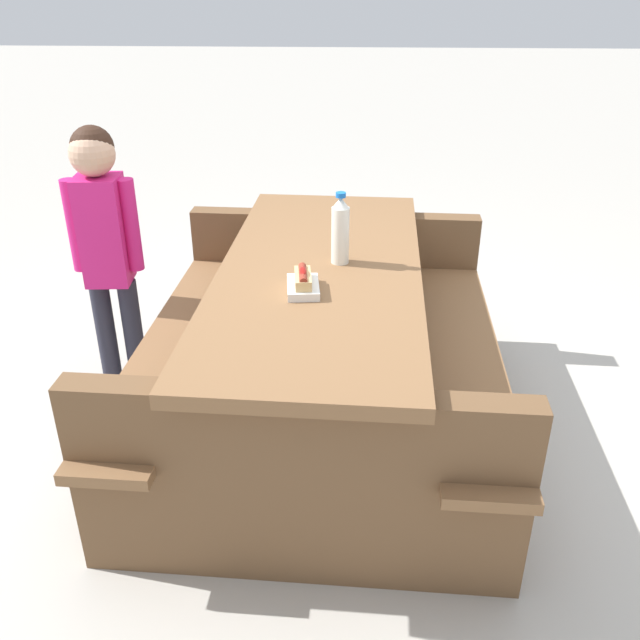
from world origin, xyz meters
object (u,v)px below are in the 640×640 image
(hotdog_tray, at_px, (303,283))
(child_in_coat, at_px, (104,232))
(picnic_table, at_px, (320,338))
(soda_bottle, at_px, (340,231))

(hotdog_tray, xyz_separation_m, child_in_coat, (-0.50, -0.87, -0.01))
(picnic_table, bearing_deg, hotdog_tray, -12.99)
(picnic_table, relative_size, soda_bottle, 6.71)
(picnic_table, distance_m, soda_bottle, 0.44)
(soda_bottle, bearing_deg, child_in_coat, -102.96)
(soda_bottle, height_order, child_in_coat, child_in_coat)
(hotdog_tray, bearing_deg, soda_bottle, 155.21)
(picnic_table, bearing_deg, soda_bottle, 125.72)
(soda_bottle, distance_m, hotdog_tray, 0.31)
(picnic_table, distance_m, child_in_coat, 1.02)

